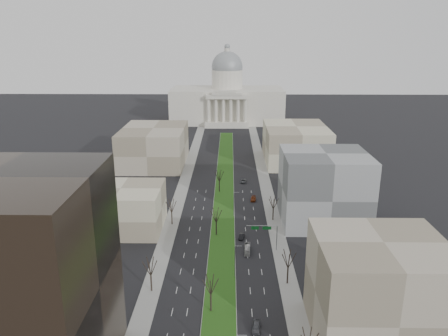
# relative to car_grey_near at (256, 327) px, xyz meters

# --- Properties ---
(ground) EXTENTS (600.00, 600.00, 0.00)m
(ground) POSITION_rel_car_grey_near_xyz_m (-8.15, 86.51, -0.78)
(ground) COLOR black
(ground) RESTS_ON ground
(median) EXTENTS (8.00, 222.03, 0.20)m
(median) POSITION_rel_car_grey_near_xyz_m (-8.15, 85.49, -0.68)
(median) COLOR #999993
(median) RESTS_ON ground
(sidewalk_left) EXTENTS (5.00, 330.00, 0.15)m
(sidewalk_left) POSITION_rel_car_grey_near_xyz_m (-25.65, 61.51, -0.70)
(sidewalk_left) COLOR gray
(sidewalk_left) RESTS_ON ground
(sidewalk_right) EXTENTS (5.00, 330.00, 0.15)m
(sidewalk_right) POSITION_rel_car_grey_near_xyz_m (9.35, 61.51, -0.70)
(sidewalk_right) COLOR gray
(sidewalk_right) RESTS_ON ground
(capitol) EXTENTS (80.00, 46.00, 55.00)m
(capitol) POSITION_rel_car_grey_near_xyz_m (-8.15, 236.09, 15.53)
(capitol) COLOR beige
(capitol) RESTS_ON ground
(building_glass_tower) EXTENTS (34.00, 30.00, 40.00)m
(building_glass_tower) POSITION_rel_car_grey_near_xyz_m (-45.15, -15.49, 19.22)
(building_glass_tower) COLOR black
(building_glass_tower) RESTS_ON ground
(building_beige_left) EXTENTS (26.00, 22.00, 14.00)m
(building_beige_left) POSITION_rel_car_grey_near_xyz_m (-41.15, 51.51, 6.22)
(building_beige_left) COLOR #9E927A
(building_beige_left) RESTS_ON ground
(building_tan_right) EXTENTS (26.00, 24.00, 22.00)m
(building_tan_right) POSITION_rel_car_grey_near_xyz_m (24.85, -1.49, 10.22)
(building_tan_right) COLOR gray
(building_tan_right) RESTS_ON ground
(building_grey_right) EXTENTS (28.00, 26.00, 24.00)m
(building_grey_right) POSITION_rel_car_grey_near_xyz_m (25.85, 58.51, 11.22)
(building_grey_right) COLOR slate
(building_grey_right) RESTS_ON ground
(building_far_left) EXTENTS (30.00, 40.00, 18.00)m
(building_far_left) POSITION_rel_car_grey_near_xyz_m (-43.15, 126.51, 8.22)
(building_far_left) COLOR gray
(building_far_left) RESTS_ON ground
(building_far_right) EXTENTS (30.00, 40.00, 18.00)m
(building_far_right) POSITION_rel_car_grey_near_xyz_m (26.85, 131.51, 8.22)
(building_far_right) COLOR #9E927A
(building_far_right) RESTS_ON ground
(tree_left_mid) EXTENTS (5.40, 5.40, 9.72)m
(tree_left_mid) POSITION_rel_car_grey_near_xyz_m (-25.35, 14.51, 6.22)
(tree_left_mid) COLOR black
(tree_left_mid) RESTS_ON ground
(tree_left_far) EXTENTS (5.28, 5.28, 9.50)m
(tree_left_far) POSITION_rel_car_grey_near_xyz_m (-25.35, 54.51, 6.06)
(tree_left_far) COLOR black
(tree_left_far) RESTS_ON ground
(tree_right_mid) EXTENTS (5.52, 5.52, 9.94)m
(tree_right_mid) POSITION_rel_car_grey_near_xyz_m (9.05, 18.51, 6.38)
(tree_right_mid) COLOR black
(tree_right_mid) RESTS_ON ground
(tree_right_far) EXTENTS (5.04, 5.04, 9.07)m
(tree_right_far) POSITION_rel_car_grey_near_xyz_m (9.05, 58.51, 5.75)
(tree_right_far) COLOR black
(tree_right_far) RESTS_ON ground
(tree_median_a) EXTENTS (5.40, 5.40, 9.72)m
(tree_median_a) POSITION_rel_car_grey_near_xyz_m (-10.15, 6.51, 6.22)
(tree_median_a) COLOR black
(tree_median_a) RESTS_ON ground
(tree_median_b) EXTENTS (5.40, 5.40, 9.72)m
(tree_median_b) POSITION_rel_car_grey_near_xyz_m (-10.15, 46.51, 6.22)
(tree_median_b) COLOR black
(tree_median_b) RESTS_ON ground
(tree_median_c) EXTENTS (5.40, 5.40, 9.72)m
(tree_median_c) POSITION_rel_car_grey_near_xyz_m (-10.15, 86.51, 6.22)
(tree_median_c) COLOR black
(tree_median_c) RESTS_ON ground
(streetlamp_median_b) EXTENTS (1.90, 0.20, 9.16)m
(streetlamp_median_b) POSITION_rel_car_grey_near_xyz_m (-4.39, 21.51, 4.03)
(streetlamp_median_b) COLOR gray
(streetlamp_median_b) RESTS_ON ground
(streetlamp_median_c) EXTENTS (1.90, 0.20, 9.16)m
(streetlamp_median_c) POSITION_rel_car_grey_near_xyz_m (-4.39, 61.51, 4.03)
(streetlamp_median_c) COLOR gray
(streetlamp_median_c) RESTS_ON ground
(mast_arm_signs) EXTENTS (9.12, 0.24, 8.09)m
(mast_arm_signs) POSITION_rel_car_grey_near_xyz_m (5.34, 36.53, 5.33)
(mast_arm_signs) COLOR gray
(mast_arm_signs) RESTS_ON ground
(car_grey_near) EXTENTS (2.32, 4.73, 1.55)m
(car_grey_near) POSITION_rel_car_grey_near_xyz_m (0.00, 0.00, 0.00)
(car_grey_near) COLOR #424449
(car_grey_near) RESTS_ON ground
(car_black) EXTENTS (2.05, 4.28, 1.35)m
(car_black) POSITION_rel_car_grey_near_xyz_m (-2.14, 44.30, -0.10)
(car_black) COLOR black
(car_black) RESTS_ON ground
(car_red) EXTENTS (2.45, 4.99, 1.40)m
(car_red) POSITION_rel_car_grey_near_xyz_m (3.21, 77.09, -0.08)
(car_red) COLOR #62250D
(car_red) RESTS_ON ground
(car_grey_far) EXTENTS (2.70, 4.93, 1.31)m
(car_grey_far) POSITION_rel_car_grey_near_xyz_m (0.00, 98.53, -0.12)
(car_grey_far) COLOR #4E5256
(car_grey_far) RESTS_ON ground
(box_van) EXTENTS (1.90, 6.71, 1.85)m
(box_van) POSITION_rel_car_grey_near_xyz_m (-0.63, 35.44, 0.15)
(box_van) COLOR silver
(box_van) RESTS_ON ground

